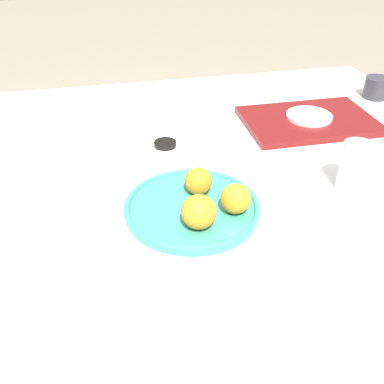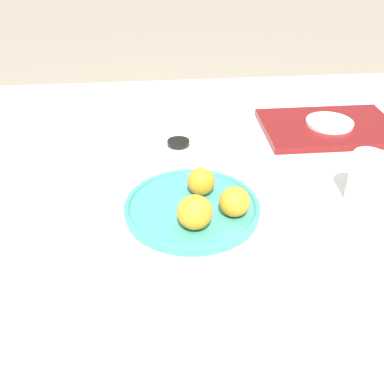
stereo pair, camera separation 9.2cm
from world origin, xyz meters
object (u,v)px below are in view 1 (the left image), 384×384
object	(u,v)px
orange_0	(198,181)
side_plate	(309,116)
napkin	(17,123)
orange_1	(236,199)
water_glass	(355,167)
orange_2	(199,212)
cup_0	(376,88)
soy_dish	(165,144)
serving_tray	(308,121)
fruit_platter	(192,207)

from	to	relation	value
orange_0	side_plate	bearing A→B (deg)	36.95
orange_0	napkin	xyz separation A→B (m)	(-0.44, 0.48, -0.04)
orange_1	water_glass	distance (m)	0.30
orange_0	orange_1	bearing A→B (deg)	-54.77
orange_2	water_glass	distance (m)	0.39
cup_0	orange_2	bearing A→B (deg)	-142.33
orange_1	orange_2	size ratio (longest dim) A/B	0.90
orange_1	cup_0	distance (m)	0.83
cup_0	soy_dish	xyz separation A→B (m)	(-0.73, -0.19, -0.03)
serving_tray	napkin	distance (m)	0.85
orange_0	serving_tray	size ratio (longest dim) A/B	0.16
side_plate	napkin	size ratio (longest dim) A/B	0.97
soy_dish	serving_tray	bearing A→B (deg)	5.83
cup_0	soy_dish	distance (m)	0.75
orange_0	napkin	bearing A→B (deg)	132.20
water_glass	serving_tray	distance (m)	0.35
orange_0	cup_0	bearing A→B (deg)	32.36
orange_1	napkin	world-z (taller)	orange_1
orange_1	cup_0	xyz separation A→B (m)	(0.64, 0.53, -0.01)
water_glass	fruit_platter	bearing A→B (deg)	-178.64
serving_tray	side_plate	world-z (taller)	side_plate
water_glass	serving_tray	world-z (taller)	water_glass
serving_tray	soy_dish	world-z (taller)	serving_tray
water_glass	cup_0	distance (m)	0.59
water_glass	orange_1	bearing A→B (deg)	-170.92
fruit_platter	cup_0	size ratio (longest dim) A/B	3.76
fruit_platter	napkin	distance (m)	0.67
orange_0	orange_2	world-z (taller)	orange_2
napkin	orange_2	bearing A→B (deg)	-55.54
orange_1	orange_2	bearing A→B (deg)	-159.15
orange_2	orange_1	bearing A→B (deg)	20.85
napkin	soy_dish	size ratio (longest dim) A/B	2.25
serving_tray	fruit_platter	bearing A→B (deg)	-140.70
orange_1	cup_0	size ratio (longest dim) A/B	0.82
cup_0	soy_dish	bearing A→B (deg)	-165.73
cup_0	napkin	world-z (taller)	cup_0
cup_0	orange_0	bearing A→B (deg)	-147.64
orange_0	soy_dish	world-z (taller)	orange_0
orange_2	side_plate	world-z (taller)	orange_2
fruit_platter	side_plate	distance (m)	0.55
water_glass	serving_tray	bearing A→B (deg)	81.80
orange_0	orange_2	size ratio (longest dim) A/B	0.86
fruit_platter	orange_0	size ratio (longest dim) A/B	4.83
side_plate	napkin	distance (m)	0.86
orange_1	serving_tray	xyz separation A→B (m)	(0.34, 0.39, -0.04)
water_glass	serving_tray	size ratio (longest dim) A/B	0.31
cup_0	orange_1	bearing A→B (deg)	-140.50
water_glass	cup_0	world-z (taller)	water_glass
orange_1	orange_2	xyz separation A→B (m)	(-0.09, -0.03, 0.00)
napkin	soy_dish	xyz separation A→B (m)	(0.40, -0.22, 0.00)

